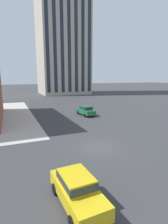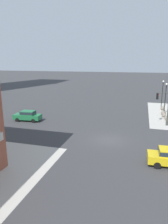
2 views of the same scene
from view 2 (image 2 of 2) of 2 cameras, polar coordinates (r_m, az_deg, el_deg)
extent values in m
plane|color=#38383A|center=(25.94, 6.83, -7.66)|extent=(320.00, 320.00, 0.00)
cylinder|color=#383D38|center=(33.70, 21.93, -3.04)|extent=(0.32, 0.32, 0.50)
cylinder|color=#383D38|center=(32.63, 21.11, 4.95)|extent=(0.11, 1.80, 0.11)
cube|color=black|center=(32.64, 19.62, 4.10)|extent=(0.28, 0.28, 0.90)
sphere|color=red|center=(32.61, 19.94, 4.57)|extent=(0.18, 0.18, 0.18)
sphere|color=#282828|center=(32.66, 19.90, 4.08)|extent=(0.18, 0.18, 0.18)
sphere|color=#282828|center=(32.70, 19.86, 3.60)|extent=(0.18, 0.18, 0.18)
sphere|color=gray|center=(35.32, 22.18, -2.14)|extent=(0.71, 0.71, 0.71)
sphere|color=gray|center=(36.65, 21.94, -1.56)|extent=(0.71, 0.71, 0.71)
sphere|color=gray|center=(38.41, 21.25, -0.81)|extent=(0.71, 0.71, 0.71)
sphere|color=gray|center=(40.02, 21.01, -0.22)|extent=(0.71, 0.71, 0.71)
sphere|color=gray|center=(40.97, 21.29, 0.07)|extent=(0.71, 0.71, 0.71)
sphere|color=gray|center=(43.84, 20.89, 0.96)|extent=(0.71, 0.71, 0.71)
cylinder|color=black|center=(34.75, 22.32, 1.73)|extent=(0.14, 0.14, 5.57)
cylinder|color=black|center=(40.11, 21.53, 3.15)|extent=(0.14, 0.14, 5.33)
sphere|color=white|center=(39.73, 21.90, 7.17)|extent=(0.36, 0.36, 0.36)
cylinder|color=black|center=(45.09, 20.81, 4.31)|extent=(0.14, 0.14, 5.34)
sphere|color=white|center=(44.74, 21.13, 7.91)|extent=(0.36, 0.36, 0.36)
cube|color=#1E6B3D|center=(34.74, -15.39, -1.25)|extent=(2.11, 4.53, 0.76)
cube|color=#1E6B3D|center=(34.51, -15.23, -0.18)|extent=(1.66, 2.23, 0.60)
cube|color=#232D38|center=(34.51, -15.23, -0.18)|extent=(1.71, 2.32, 0.40)
cylinder|color=black|center=(34.76, -17.97, -2.08)|extent=(0.27, 0.66, 0.64)
cylinder|color=black|center=(36.17, -16.70, -1.37)|extent=(0.27, 0.66, 0.64)
cylinder|color=black|center=(33.54, -13.89, -2.37)|extent=(0.27, 0.66, 0.64)
cylinder|color=black|center=(35.00, -12.74, -1.63)|extent=(0.27, 0.66, 0.64)
cylinder|color=black|center=(21.84, 19.18, -11.77)|extent=(0.25, 0.65, 0.64)
cylinder|color=black|center=(20.35, 19.62, -13.78)|extent=(0.25, 0.65, 0.64)
camera|label=1|loc=(19.59, 50.05, 0.89)|focal=28.70mm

